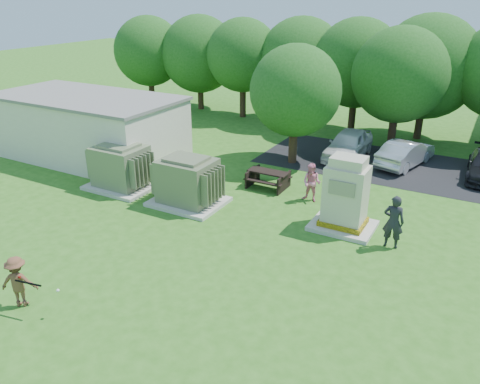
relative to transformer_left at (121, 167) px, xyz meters
The scene contains 15 objects.
ground 7.96m from the transformer_left, 34.70° to the right, with size 120.00×120.00×0.00m, color #2D6619.
service_building 5.19m from the transformer_left, 150.95° to the left, with size 10.00×5.00×3.20m, color beige.
service_building_roof 5.64m from the transformer_left, 150.95° to the left, with size 10.20×5.20×0.15m, color slate.
parking_strip 16.25m from the transformer_left, 33.69° to the left, with size 20.00×6.00×0.01m, color #232326.
transformer_left is the anchor object (origin of this frame).
transformer_right 3.70m from the transformer_left, ahead, with size 3.00×2.40×2.07m.
generator_cabinet 10.21m from the transformer_left, ahead, with size 2.35×1.92×2.86m.
picnic_table 6.74m from the transformer_left, 28.98° to the left, with size 1.86×1.39×0.79m.
batter 8.87m from the transformer_left, 66.48° to the right, with size 1.01×0.58×1.57m, color brown.
person_by_generator 12.09m from the transformer_left, ahead, with size 0.72×0.47×1.97m, color black.
person_at_picnic 8.63m from the transformer_left, 18.77° to the left, with size 0.82×0.64×1.68m, color pink.
car_white 12.02m from the transformer_left, 49.24° to the left, with size 1.79×4.45×1.52m, color white.
car_silver_a 14.29m from the transformer_left, 40.94° to the left, with size 1.43×4.11×1.36m, color silver.
batting_equipment 9.21m from the transformer_left, 62.86° to the right, with size 1.46×0.47×0.25m.
tree_row 16.56m from the transformer_left, 59.50° to the left, with size 41.30×13.30×7.30m.
Camera 1 is at (7.97, -10.33, 8.37)m, focal length 35.00 mm.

